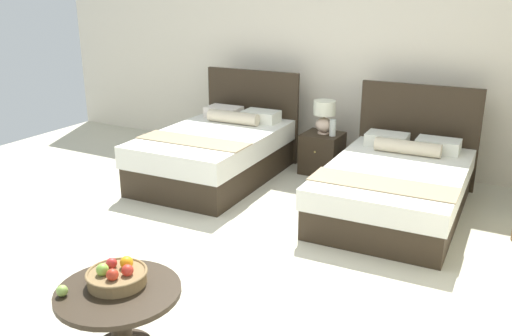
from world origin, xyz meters
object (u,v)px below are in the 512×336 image
(bed_near_window, at_px, (217,152))
(fruit_bowl, at_px, (117,276))
(nightstand, at_px, (322,153))
(vase, at_px, (333,128))
(loose_apple, at_px, (62,291))
(coffee_table, at_px, (119,305))
(bed_near_corner, at_px, (396,185))
(table_lamp, at_px, (324,115))

(bed_near_window, distance_m, fruit_bowl, 3.27)
(nightstand, bearing_deg, bed_near_window, -142.59)
(nightstand, relative_size, vase, 2.46)
(loose_apple, bearing_deg, bed_near_window, 107.11)
(nightstand, bearing_deg, coffee_table, -86.69)
(loose_apple, bearing_deg, vase, 87.72)
(nightstand, height_order, fruit_bowl, fruit_bowl)
(vase, xyz_separation_m, coffee_table, (0.08, -3.84, -0.27))
(bed_near_window, relative_size, vase, 10.32)
(nightstand, bearing_deg, fruit_bowl, -87.43)
(loose_apple, bearing_deg, nightstand, 89.70)
(nightstand, relative_size, fruit_bowl, 1.29)
(fruit_bowl, height_order, loose_apple, fruit_bowl)
(bed_near_corner, relative_size, vase, 10.52)
(vase, xyz_separation_m, fruit_bowl, (0.03, -3.79, -0.11))
(table_lamp, height_order, loose_apple, table_lamp)
(coffee_table, bearing_deg, bed_near_corner, 73.48)
(bed_near_window, distance_m, vase, 1.43)
(fruit_bowl, bearing_deg, bed_near_corner, 72.31)
(vase, bearing_deg, bed_near_corner, -36.56)
(coffee_table, distance_m, loose_apple, 0.36)
(vase, height_order, loose_apple, vase)
(coffee_table, bearing_deg, table_lamp, 93.29)
(vase, bearing_deg, nightstand, 164.07)
(bed_near_window, xyz_separation_m, nightstand, (1.04, 0.79, -0.08))
(vase, height_order, fruit_bowl, vase)
(table_lamp, bearing_deg, bed_near_corner, -35.12)
(bed_near_window, height_order, vase, bed_near_window)
(vase, bearing_deg, table_lamp, 156.81)
(bed_near_window, bearing_deg, bed_near_corner, 0.28)
(fruit_bowl, xyz_separation_m, loose_apple, (-0.19, -0.27, -0.02))
(loose_apple, bearing_deg, coffee_table, 41.53)
(nightstand, distance_m, coffee_table, 3.89)
(table_lamp, height_order, fruit_bowl, table_lamp)
(bed_near_window, relative_size, bed_near_corner, 0.98)
(coffee_table, height_order, loose_apple, loose_apple)
(bed_near_corner, relative_size, loose_apple, 30.04)
(table_lamp, xyz_separation_m, vase, (0.14, -0.06, -0.13))
(vase, bearing_deg, coffee_table, -88.74)
(coffee_table, xyz_separation_m, fruit_bowl, (-0.05, 0.05, 0.17))
(nightstand, bearing_deg, table_lamp, 90.00)
(nightstand, height_order, table_lamp, table_lamp)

